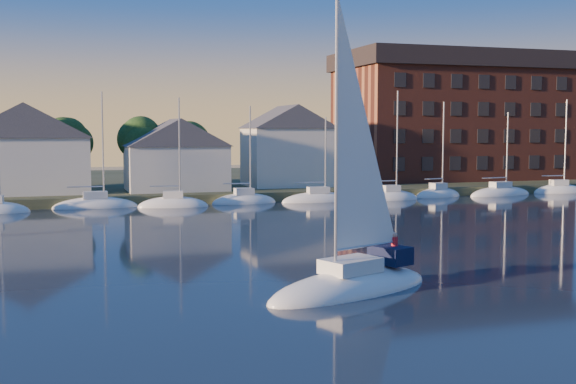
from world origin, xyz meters
name	(u,v)px	position (x,y,z in m)	size (l,w,h in m)	color
ground	(538,320)	(0.00, 0.00, 0.00)	(260.00, 260.00, 0.00)	black
shoreline_land	(199,186)	(0.00, 75.00, 0.00)	(160.00, 50.00, 2.00)	#343B22
wooden_dock	(238,201)	(0.00, 52.00, 0.00)	(120.00, 3.00, 1.00)	brown
clubhouse_west	(26,147)	(-22.00, 58.00, 5.93)	(13.65, 9.45, 9.64)	beige
clubhouse_centre	(176,154)	(-6.00, 57.00, 5.13)	(11.55, 8.40, 8.08)	beige
clubhouse_east	(288,145)	(8.00, 59.00, 6.00)	(10.50, 8.40, 9.80)	beige
condo_block	(451,116)	(34.00, 64.95, 9.79)	(31.00, 17.00, 17.40)	brown
tree_line	(232,135)	(2.00, 63.00, 7.18)	(93.40, 5.40, 8.90)	#3C261B
moored_fleet	(245,203)	(0.00, 49.00, 0.10)	(87.50, 2.40, 12.05)	silver
hero_sailboat	(353,278)	(-5.23, 7.32, 0.64)	(10.66, 6.85, 15.61)	silver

